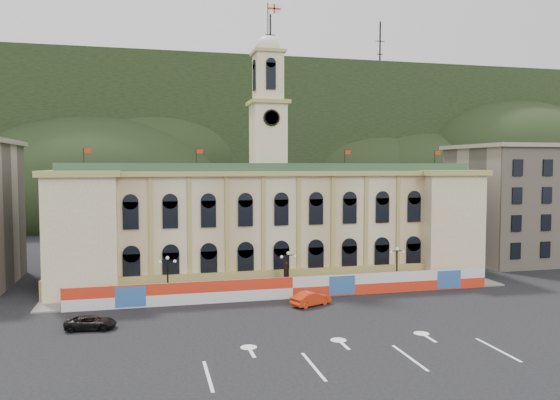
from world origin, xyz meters
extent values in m
plane|color=black|center=(0.00, 0.00, 0.00)|extent=(260.00, 260.00, 0.00)
cube|color=black|center=(0.00, 130.00, 22.00)|extent=(230.00, 70.00, 44.00)
cube|color=#595651|center=(35.00, 110.00, 30.00)|extent=(22.00, 8.00, 14.00)
cube|color=#595651|center=(-48.00, 108.00, 26.00)|extent=(16.00, 7.00, 10.00)
cylinder|color=black|center=(20.00, 115.00, 50.00)|extent=(0.50, 0.50, 20.00)
cylinder|color=black|center=(55.00, 115.00, 50.00)|extent=(0.50, 0.50, 20.00)
cube|color=beige|center=(0.00, 28.00, 7.00)|extent=(55.00, 15.00, 14.00)
cube|color=#A59950|center=(0.00, 20.20, 1.20)|extent=(56.00, 0.80, 2.40)
cube|color=#A59950|center=(0.00, 28.00, 14.30)|extent=(56.20, 16.20, 0.60)
cube|color=#2E4E35|center=(0.00, 28.00, 15.00)|extent=(53.00, 13.00, 1.20)
cube|color=beige|center=(-23.50, 27.00, 7.00)|extent=(8.00, 17.00, 14.00)
cube|color=beige|center=(23.50, 27.00, 7.00)|extent=(8.00, 17.00, 14.00)
cube|color=beige|center=(0.00, 28.00, 19.60)|extent=(4.40, 4.40, 8.00)
cube|color=#A59950|center=(0.00, 28.00, 23.80)|extent=(5.20, 5.20, 0.50)
cube|color=beige|center=(0.00, 28.00, 27.10)|extent=(3.60, 3.60, 6.50)
cube|color=#A59950|center=(0.00, 28.00, 30.50)|extent=(4.20, 4.20, 0.40)
cylinder|color=black|center=(0.00, 25.70, 21.60)|extent=(2.20, 0.20, 2.20)
ellipsoid|color=silver|center=(0.00, 28.00, 31.40)|extent=(3.20, 3.20, 2.72)
cylinder|color=black|center=(0.00, 28.00, 34.60)|extent=(0.12, 0.12, 5.00)
cube|color=white|center=(0.90, 28.00, 36.40)|extent=(1.80, 0.04, 1.20)
cube|color=red|center=(0.90, 27.97, 36.40)|extent=(1.80, 0.02, 0.22)
cube|color=red|center=(0.90, 27.97, 36.40)|extent=(0.22, 0.02, 1.20)
cube|color=tan|center=(43.00, 31.00, 9.00)|extent=(20.00, 16.00, 18.00)
cube|color=gray|center=(43.00, 31.00, 18.30)|extent=(21.00, 17.00, 0.60)
cube|color=red|center=(0.00, 15.00, 1.25)|extent=(50.00, 0.25, 2.50)
cube|color=#2E599C|center=(-18.00, 14.86, 1.25)|extent=(3.20, 0.05, 2.20)
cube|color=#2E599C|center=(6.00, 14.86, 1.25)|extent=(3.20, 0.05, 2.20)
cube|color=#2E599C|center=(20.00, 14.86, 1.25)|extent=(3.20, 0.05, 2.20)
cube|color=slate|center=(0.00, 17.75, 0.08)|extent=(56.00, 5.50, 0.16)
cube|color=#595651|center=(0.00, 18.00, 0.90)|extent=(1.40, 1.40, 1.80)
cylinder|color=black|center=(0.00, 18.00, 2.60)|extent=(0.60, 0.60, 1.60)
sphere|color=black|center=(0.00, 18.00, 3.50)|extent=(0.44, 0.44, 0.44)
cylinder|color=black|center=(-14.00, 17.00, 0.15)|extent=(0.44, 0.44, 0.30)
cylinder|color=black|center=(-14.00, 17.00, 2.40)|extent=(0.18, 0.18, 4.80)
cube|color=black|center=(-14.00, 17.00, 4.70)|extent=(1.60, 0.08, 0.08)
sphere|color=silver|center=(-14.80, 17.00, 4.55)|extent=(0.36, 0.36, 0.36)
sphere|color=silver|center=(-13.20, 17.00, 4.55)|extent=(0.36, 0.36, 0.36)
sphere|color=silver|center=(-14.00, 17.00, 4.95)|extent=(0.40, 0.40, 0.40)
cylinder|color=black|center=(0.00, 17.00, 0.15)|extent=(0.44, 0.44, 0.30)
cylinder|color=black|center=(0.00, 17.00, 2.40)|extent=(0.18, 0.18, 4.80)
cube|color=black|center=(0.00, 17.00, 4.70)|extent=(1.60, 0.08, 0.08)
sphere|color=silver|center=(-0.80, 17.00, 4.55)|extent=(0.36, 0.36, 0.36)
sphere|color=silver|center=(0.80, 17.00, 4.55)|extent=(0.36, 0.36, 0.36)
sphere|color=silver|center=(0.00, 17.00, 4.95)|extent=(0.40, 0.40, 0.40)
cylinder|color=black|center=(14.00, 17.00, 0.15)|extent=(0.44, 0.44, 0.30)
cylinder|color=black|center=(14.00, 17.00, 2.40)|extent=(0.18, 0.18, 4.80)
cube|color=black|center=(14.00, 17.00, 4.70)|extent=(1.60, 0.08, 0.08)
sphere|color=silver|center=(13.20, 17.00, 4.55)|extent=(0.36, 0.36, 0.36)
sphere|color=silver|center=(14.80, 17.00, 4.55)|extent=(0.36, 0.36, 0.36)
sphere|color=silver|center=(14.00, 17.00, 4.95)|extent=(0.40, 0.40, 0.40)
imported|color=red|center=(1.12, 11.41, 0.78)|extent=(5.21, 5.95, 1.55)
imported|color=black|center=(-21.40, 7.95, 0.64)|extent=(3.20, 5.12, 1.29)
camera|label=1|loc=(-16.11, -44.85, 15.23)|focal=35.00mm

